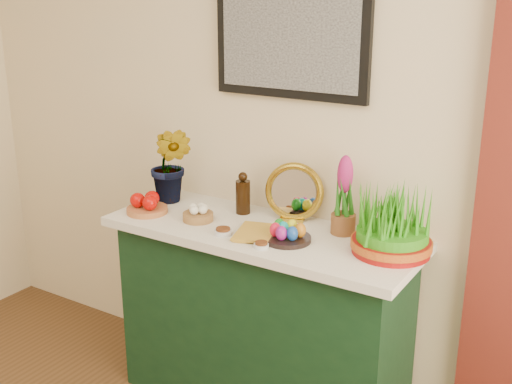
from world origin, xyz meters
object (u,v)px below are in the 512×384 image
Objects in this scene: sideboard at (262,323)px; book at (237,230)px; wheatgrass_sabzeh at (392,226)px; hyacinth_green at (171,152)px; mirror at (294,193)px.

book is (-0.06, -0.11, 0.48)m from sideboard.
book is 0.66× the size of wheatgrass_sabzeh.
book reaches higher than sideboard.
wheatgrass_sabzeh reaches higher than sideboard.
hyacinth_green is at bearing 178.36° from wheatgrass_sabzeh.
book is (0.51, -0.18, -0.24)m from hyacinth_green.
book is at bearing -117.32° from sideboard.
mirror reaches higher than book.
sideboard is 6.10× the size of book.
hyacinth_green is 2.34× the size of book.
mirror reaches higher than wheatgrass_sabzeh.
sideboard is 0.50m from book.
book is 0.66m from wheatgrass_sabzeh.
hyacinth_green is 0.64m from mirror.
mirror is at bearing 166.15° from wheatgrass_sabzeh.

